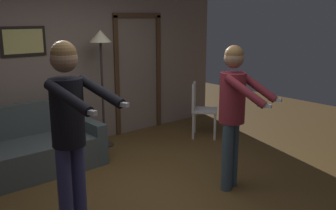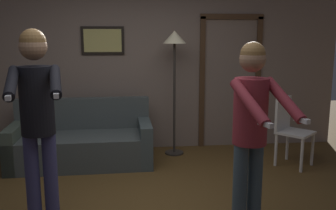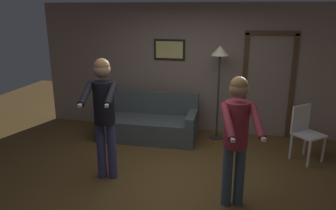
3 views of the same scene
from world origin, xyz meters
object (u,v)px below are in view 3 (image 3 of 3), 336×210
Objects in this scene: couch at (149,124)px; person_standing_left at (104,107)px; person_standing_right at (236,131)px; dining_chair_distant at (305,130)px; torchiere_lamp at (220,62)px.

person_standing_left is at bearing -95.57° from couch.
person_standing_left is 1.90m from person_standing_right.
couch is 1.05× the size of person_standing_left.
person_standing_left is 1.96× the size of dining_chair_distant.
couch is at bearing 130.19° from person_standing_right.
torchiere_lamp is at bearing 157.19° from dining_chair_distant.
couch is 1.05× the size of torchiere_lamp.
dining_chair_distant is (2.83, -0.35, 0.25)m from couch.
couch is 1.84m from torchiere_lamp.
torchiere_lamp reaches higher than person_standing_right.
dining_chair_distant is (1.12, 1.67, -0.51)m from person_standing_right.
torchiere_lamp is at bearing 12.08° from couch.
person_standing_right is 1.84× the size of dining_chair_distant.
torchiere_lamp is 1.00× the size of person_standing_left.
dining_chair_distant is at bearing -22.81° from torchiere_lamp.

